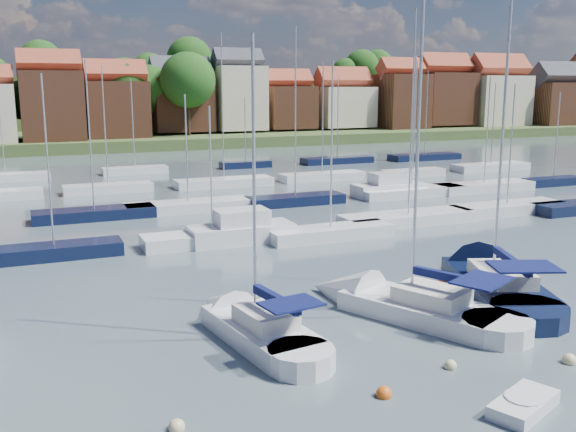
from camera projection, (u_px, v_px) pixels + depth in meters
name	position (u px, v px, depth m)	size (l,w,h in m)	color
ground	(228.00, 192.00, 63.05)	(260.00, 260.00, 0.00)	#414F58
sailboat_left	(250.00, 326.00, 26.98)	(3.98, 9.98, 13.28)	silver
sailboat_centre	(395.00, 304.00, 29.69)	(7.62, 11.46, 15.36)	silver
sailboat_navy	(485.00, 277.00, 33.90)	(7.85, 13.31, 17.87)	black
tender	(524.00, 405.00, 20.59)	(3.02, 2.25, 0.59)	silver
buoy_a	(177.00, 430.00, 19.52)	(0.50, 0.50, 0.50)	beige
buoy_b	(384.00, 397.00, 21.61)	(0.55, 0.55, 0.55)	#D85914
buoy_c	(450.00, 368.00, 23.78)	(0.46, 0.46, 0.46)	beige
buoy_d	(569.00, 363.00, 24.24)	(0.54, 0.54, 0.54)	beige
buoy_e	(444.00, 281.00, 34.35)	(0.53, 0.53, 0.53)	#D85914
marina_field	(263.00, 194.00, 59.30)	(79.62, 41.41, 15.93)	silver
far_shore_town	(115.00, 111.00, 146.74)	(212.46, 90.00, 22.27)	#40562B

